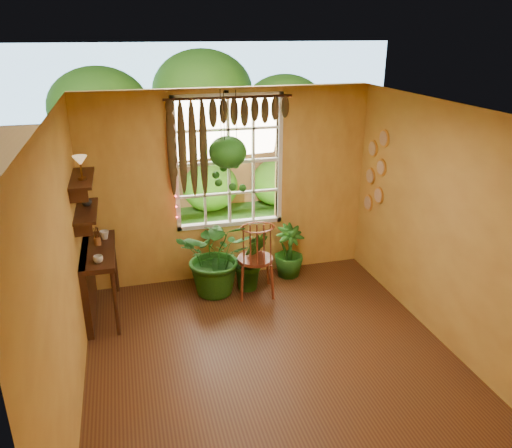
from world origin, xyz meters
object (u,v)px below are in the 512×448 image
at_px(counter_ledge, 92,275).
at_px(potted_plant_mid, 251,260).
at_px(potted_plant_left, 217,255).
at_px(windsor_chair, 256,269).
at_px(hanging_basket, 228,154).

relative_size(counter_ledge, potted_plant_mid, 1.36).
xyz_separation_m(counter_ledge, potted_plant_left, (1.62, 0.15, 0.01)).
bearing_deg(windsor_chair, potted_plant_mid, 106.40).
xyz_separation_m(windsor_chair, potted_plant_left, (-0.49, 0.17, 0.19)).
relative_size(potted_plant_left, hanging_basket, 0.84).
relative_size(counter_ledge, windsor_chair, 0.92).
bearing_deg(hanging_basket, windsor_chair, -55.56).
distance_m(counter_ledge, windsor_chair, 2.11).
distance_m(counter_ledge, potted_plant_left, 1.62).
xyz_separation_m(counter_ledge, windsor_chair, (2.11, -0.02, -0.18)).
xyz_separation_m(counter_ledge, potted_plant_mid, (2.08, 0.14, -0.11)).
height_order(potted_plant_left, potted_plant_mid, potted_plant_left).
bearing_deg(potted_plant_left, hanging_basket, 45.97).
bearing_deg(counter_ledge, hanging_basket, 11.65).
bearing_deg(counter_ledge, windsor_chair, -0.46).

